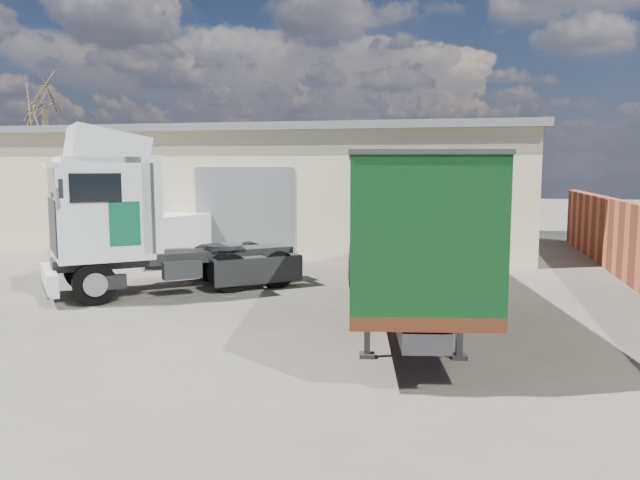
% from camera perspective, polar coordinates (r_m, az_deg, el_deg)
% --- Properties ---
extents(ground, '(120.00, 120.00, 0.00)m').
position_cam_1_polar(ground, '(14.95, -12.65, -7.49)').
color(ground, '#2A2722').
rests_on(ground, ground).
extents(warehouse, '(30.60, 12.60, 5.42)m').
position_cam_1_polar(warehouse, '(31.56, -10.14, 4.91)').
color(warehouse, '#C1B494').
rests_on(warehouse, ground).
extents(bare_tree, '(4.00, 4.00, 9.60)m').
position_cam_1_polar(bare_tree, '(41.25, -23.92, 12.18)').
color(bare_tree, '#382B21').
rests_on(bare_tree, ground).
extents(tractor_unit, '(7.03, 6.52, 4.75)m').
position_cam_1_polar(tractor_unit, '(18.59, -16.63, 1.43)').
color(tractor_unit, black).
rests_on(tractor_unit, ground).
extents(box_trailer, '(4.50, 11.98, 3.90)m').
position_cam_1_polar(box_trailer, '(15.53, 7.25, 2.05)').
color(box_trailer, '#2D2D30').
rests_on(box_trailer, ground).
extents(panel_van, '(3.26, 4.68, 1.77)m').
position_cam_1_polar(panel_van, '(25.25, -12.44, 0.44)').
color(panel_van, black).
rests_on(panel_van, ground).
extents(orange_skip, '(3.21, 2.08, 1.96)m').
position_cam_1_polar(orange_skip, '(27.10, -19.10, 0.51)').
color(orange_skip, '#2D2D30').
rests_on(orange_skip, ground).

